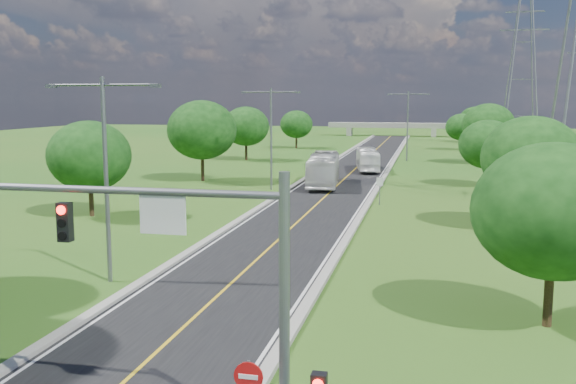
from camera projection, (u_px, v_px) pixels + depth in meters
The scene contains 23 objects.
ground at pixel (350, 174), 76.78m from camera, with size 260.00×260.00×0.00m, color #235A19.
road at pixel (356, 168), 82.57m from camera, with size 8.00×150.00×0.06m, color black.
curb_left at pixel (323, 167), 83.47m from camera, with size 0.50×150.00×0.22m, color gray.
curb_right at pixel (389, 169), 81.65m from camera, with size 0.50×150.00×0.22m, color gray.
signal_mast at pixel (204, 259), 16.35m from camera, with size 8.54×0.33×7.20m.
speed_limit_sign at pixel (380, 186), 54.17m from camera, with size 0.55×0.09×2.40m.
overpass at pixel (391, 126), 153.72m from camera, with size 30.00×3.00×3.20m.
streetlight_near_left at pixel (105, 162), 30.84m from camera, with size 5.90×0.25×10.00m.
streetlight_mid_left at pixel (271, 130), 62.72m from camera, with size 5.90×0.25×10.00m.
streetlight_far_right at pixel (408, 120), 92.03m from camera, with size 5.90×0.25×10.00m.
power_tower_far at pixel (522, 72), 122.32m from camera, with size 9.00×6.40×28.00m.
tree_lb at pixel (89, 156), 48.62m from camera, with size 6.30×6.30×7.33m.
tree_lc at pixel (202, 130), 69.53m from camera, with size 7.56×7.56×8.79m.
tree_ld at pixel (246, 126), 93.23m from camera, with size 6.72×6.72×7.82m.
tree_le at pixel (296, 124), 115.97m from camera, with size 5.88×5.88×6.84m.
tree_ra at pixel (554, 211), 24.81m from camera, with size 6.30×6.30×7.33m.
tree_rb at pixel (531, 158), 43.66m from camera, with size 6.72×6.72×7.82m.
tree_rc at pixel (488, 144), 65.21m from camera, with size 5.88×5.88×6.84m.
tree_rd at pixel (488, 126), 87.84m from camera, with size 7.14×7.14×8.30m.
tree_re at pixel (461, 127), 111.73m from camera, with size 5.46×5.46×6.35m.
tree_rf at pixel (475, 120), 130.22m from camera, with size 6.30×6.30×7.33m.
bus_outbound at pixel (368, 160), 79.55m from camera, with size 2.32×9.93×2.77m, color silver.
bus_inbound at pixel (323, 170), 65.92m from camera, with size 2.80×11.95×3.33m, color silver.
Camera 1 is at (9.24, -16.09, 8.96)m, focal length 40.00 mm.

